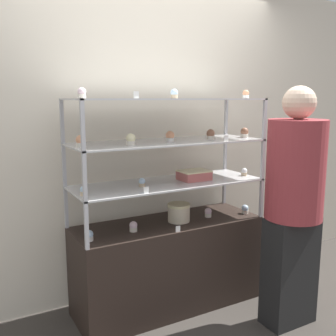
% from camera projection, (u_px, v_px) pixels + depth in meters
% --- Properties ---
extents(ground_plane, '(20.00, 20.00, 0.00)m').
position_uv_depth(ground_plane, '(168.00, 305.00, 3.13)').
color(ground_plane, '#38332D').
extents(back_wall, '(8.00, 0.05, 2.60)m').
position_uv_depth(back_wall, '(145.00, 138.00, 3.25)').
color(back_wall, beige).
rests_on(back_wall, ground_plane).
extents(display_base, '(1.45, 0.51, 0.69)m').
position_uv_depth(display_base, '(168.00, 264.00, 3.07)').
color(display_base, black).
rests_on(display_base, ground_plane).
extents(display_riser_lower, '(1.45, 0.51, 0.31)m').
position_uv_depth(display_riser_lower, '(168.00, 184.00, 2.96)').
color(display_riser_lower, '#B7B7BC').
rests_on(display_riser_lower, display_base).
extents(display_riser_middle, '(1.45, 0.51, 0.31)m').
position_uv_depth(display_riser_middle, '(168.00, 143.00, 2.91)').
color(display_riser_middle, '#B7B7BC').
rests_on(display_riser_middle, display_riser_lower).
extents(display_riser_upper, '(1.45, 0.51, 0.31)m').
position_uv_depth(display_riser_upper, '(168.00, 101.00, 2.85)').
color(display_riser_upper, '#B7B7BC').
rests_on(display_riser_upper, display_riser_middle).
extents(layer_cake_centerpiece, '(0.18, 0.18, 0.14)m').
position_uv_depth(layer_cake_centerpiece, '(179.00, 212.00, 3.02)').
color(layer_cake_centerpiece, beige).
rests_on(layer_cake_centerpiece, display_base).
extents(sheet_cake_frosted, '(0.23, 0.18, 0.07)m').
position_uv_depth(sheet_cake_frosted, '(194.00, 175.00, 3.04)').
color(sheet_cake_frosted, '#C66660').
rests_on(sheet_cake_frosted, display_riser_lower).
extents(cupcake_0, '(0.06, 0.06, 0.07)m').
position_uv_depth(cupcake_0, '(89.00, 236.00, 2.61)').
color(cupcake_0, white).
rests_on(cupcake_0, display_base).
extents(cupcake_1, '(0.06, 0.06, 0.07)m').
position_uv_depth(cupcake_1, '(133.00, 227.00, 2.79)').
color(cupcake_1, beige).
rests_on(cupcake_1, display_base).
extents(cupcake_2, '(0.06, 0.06, 0.07)m').
position_uv_depth(cupcake_2, '(208.00, 213.00, 3.13)').
color(cupcake_2, beige).
rests_on(cupcake_2, display_base).
extents(cupcake_3, '(0.06, 0.06, 0.07)m').
position_uv_depth(cupcake_3, '(245.00, 209.00, 3.23)').
color(cupcake_3, beige).
rests_on(cupcake_3, display_base).
extents(price_tag_0, '(0.04, 0.00, 0.04)m').
position_uv_depth(price_tag_0, '(178.00, 229.00, 2.78)').
color(price_tag_0, white).
rests_on(price_tag_0, display_base).
extents(cupcake_4, '(0.05, 0.05, 0.06)m').
position_uv_depth(cupcake_4, '(84.00, 191.00, 2.55)').
color(cupcake_4, '#CCB28C').
rests_on(cupcake_4, display_riser_lower).
extents(cupcake_5, '(0.05, 0.05, 0.06)m').
position_uv_depth(cupcake_5, '(142.00, 183.00, 2.80)').
color(cupcake_5, '#CCB28C').
rests_on(cupcake_5, display_riser_lower).
extents(cupcake_6, '(0.05, 0.05, 0.06)m').
position_uv_depth(cupcake_6, '(244.00, 172.00, 3.20)').
color(cupcake_6, '#CCB28C').
rests_on(cupcake_6, display_riser_lower).
extents(price_tag_1, '(0.04, 0.00, 0.04)m').
position_uv_depth(price_tag_1, '(146.00, 190.00, 2.61)').
color(price_tag_1, white).
rests_on(price_tag_1, display_riser_lower).
extents(cupcake_7, '(0.06, 0.06, 0.08)m').
position_uv_depth(cupcake_7, '(81.00, 141.00, 2.53)').
color(cupcake_7, beige).
rests_on(cupcake_7, display_riser_middle).
extents(cupcake_8, '(0.06, 0.06, 0.08)m').
position_uv_depth(cupcake_8, '(131.00, 140.00, 2.64)').
color(cupcake_8, beige).
rests_on(cupcake_8, display_riser_middle).
extents(cupcake_9, '(0.06, 0.06, 0.08)m').
position_uv_depth(cupcake_9, '(170.00, 137.00, 2.85)').
color(cupcake_9, white).
rests_on(cupcake_9, display_riser_middle).
extents(cupcake_10, '(0.06, 0.06, 0.08)m').
position_uv_depth(cupcake_10, '(211.00, 135.00, 3.00)').
color(cupcake_10, beige).
rests_on(cupcake_10, display_riser_middle).
extents(cupcake_11, '(0.06, 0.06, 0.08)m').
position_uv_depth(cupcake_11, '(244.00, 133.00, 3.17)').
color(cupcake_11, beige).
rests_on(cupcake_11, display_riser_middle).
extents(price_tag_2, '(0.04, 0.00, 0.04)m').
position_uv_depth(price_tag_2, '(226.00, 139.00, 2.87)').
color(price_tag_2, white).
rests_on(price_tag_2, display_riser_middle).
extents(cupcake_12, '(0.05, 0.05, 0.07)m').
position_uv_depth(cupcake_12, '(82.00, 93.00, 2.40)').
color(cupcake_12, beige).
rests_on(cupcake_12, display_riser_upper).
extents(cupcake_13, '(0.05, 0.05, 0.07)m').
position_uv_depth(cupcake_13, '(174.00, 94.00, 2.75)').
color(cupcake_13, '#CCB28C').
rests_on(cupcake_13, display_riser_upper).
extents(cupcake_14, '(0.05, 0.05, 0.07)m').
position_uv_depth(cupcake_14, '(246.00, 94.00, 3.09)').
color(cupcake_14, white).
rests_on(cupcake_14, display_riser_upper).
extents(price_tag_3, '(0.04, 0.00, 0.04)m').
position_uv_depth(price_tag_3, '(136.00, 95.00, 2.47)').
color(price_tag_3, white).
rests_on(price_tag_3, display_riser_upper).
extents(customer_figure, '(0.40, 0.40, 1.71)m').
position_uv_depth(customer_figure, '(294.00, 202.00, 2.74)').
color(customer_figure, black).
rests_on(customer_figure, ground_plane).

